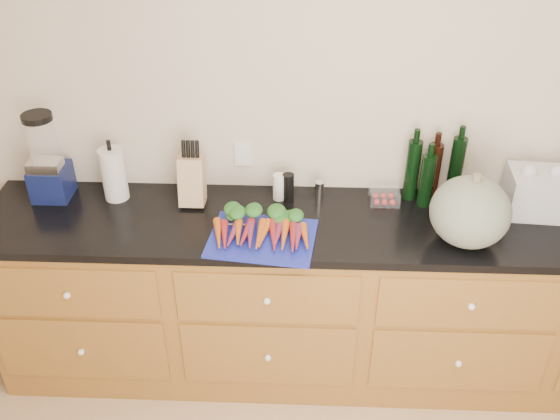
{
  "coord_description": "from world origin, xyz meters",
  "views": [
    {
      "loc": [
        -0.31,
        -1.09,
        2.59
      ],
      "look_at": [
        -0.4,
        1.2,
        1.06
      ],
      "focal_mm": 40.0,
      "sensor_mm": 36.0,
      "label": 1
    }
  ],
  "objects_px": {
    "knife_block": "(192,180)",
    "squash": "(470,212)",
    "cutting_board": "(262,238)",
    "tomato_box": "(384,196)",
    "paper_towel": "(114,174)",
    "blender_appliance": "(47,162)",
    "carrots": "(263,229)"
  },
  "relations": [
    {
      "from": "carrots",
      "to": "blender_appliance",
      "type": "height_order",
      "value": "blender_appliance"
    },
    {
      "from": "cutting_board",
      "to": "knife_block",
      "type": "height_order",
      "value": "knife_block"
    },
    {
      "from": "cutting_board",
      "to": "blender_appliance",
      "type": "distance_m",
      "value": 1.11
    },
    {
      "from": "cutting_board",
      "to": "squash",
      "type": "distance_m",
      "value": 0.91
    },
    {
      "from": "cutting_board",
      "to": "blender_appliance",
      "type": "xyz_separation_m",
      "value": [
        -1.05,
        0.32,
        0.19
      ]
    },
    {
      "from": "tomato_box",
      "to": "paper_towel",
      "type": "bearing_deg",
      "value": -179.56
    },
    {
      "from": "carrots",
      "to": "blender_appliance",
      "type": "relative_size",
      "value": 0.98
    },
    {
      "from": "knife_block",
      "to": "tomato_box",
      "type": "bearing_deg",
      "value": 1.86
    },
    {
      "from": "carrots",
      "to": "knife_block",
      "type": "relative_size",
      "value": 1.82
    },
    {
      "from": "cutting_board",
      "to": "knife_block",
      "type": "distance_m",
      "value": 0.48
    },
    {
      "from": "squash",
      "to": "paper_towel",
      "type": "distance_m",
      "value": 1.66
    },
    {
      "from": "carrots",
      "to": "tomato_box",
      "type": "distance_m",
      "value": 0.64
    },
    {
      "from": "carrots",
      "to": "blender_appliance",
      "type": "bearing_deg",
      "value": 164.81
    },
    {
      "from": "knife_block",
      "to": "squash",
      "type": "bearing_deg",
      "value": -12.4
    },
    {
      "from": "blender_appliance",
      "to": "tomato_box",
      "type": "xyz_separation_m",
      "value": [
        1.62,
        0.01,
        -0.16
      ]
    },
    {
      "from": "carrots",
      "to": "tomato_box",
      "type": "relative_size",
      "value": 3.08
    },
    {
      "from": "cutting_board",
      "to": "knife_block",
      "type": "bearing_deg",
      "value": 139.63
    },
    {
      "from": "cutting_board",
      "to": "carrots",
      "type": "distance_m",
      "value": 0.04
    },
    {
      "from": "cutting_board",
      "to": "paper_towel",
      "type": "relative_size",
      "value": 1.77
    },
    {
      "from": "blender_appliance",
      "to": "tomato_box",
      "type": "bearing_deg",
      "value": 0.44
    },
    {
      "from": "paper_towel",
      "to": "tomato_box",
      "type": "xyz_separation_m",
      "value": [
        1.31,
        0.01,
        -0.1
      ]
    },
    {
      "from": "blender_appliance",
      "to": "paper_towel",
      "type": "distance_m",
      "value": 0.32
    },
    {
      "from": "cutting_board",
      "to": "blender_appliance",
      "type": "relative_size",
      "value": 1.06
    },
    {
      "from": "cutting_board",
      "to": "tomato_box",
      "type": "height_order",
      "value": "tomato_box"
    },
    {
      "from": "paper_towel",
      "to": "tomato_box",
      "type": "distance_m",
      "value": 1.31
    },
    {
      "from": "paper_towel",
      "to": "knife_block",
      "type": "height_order",
      "value": "paper_towel"
    },
    {
      "from": "paper_towel",
      "to": "knife_block",
      "type": "xyz_separation_m",
      "value": [
        0.38,
        -0.02,
        -0.01
      ]
    },
    {
      "from": "carrots",
      "to": "paper_towel",
      "type": "height_order",
      "value": "paper_towel"
    },
    {
      "from": "tomato_box",
      "to": "squash",
      "type": "bearing_deg",
      "value": -43.05
    },
    {
      "from": "carrots",
      "to": "paper_towel",
      "type": "bearing_deg",
      "value": 158.69
    },
    {
      "from": "paper_towel",
      "to": "tomato_box",
      "type": "relative_size",
      "value": 1.89
    },
    {
      "from": "squash",
      "to": "tomato_box",
      "type": "xyz_separation_m",
      "value": [
        -0.33,
        0.3,
        -0.12
      ]
    }
  ]
}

